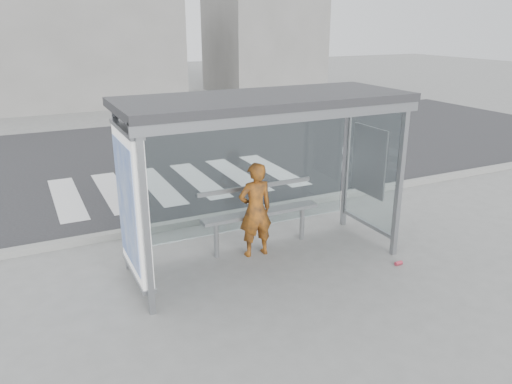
% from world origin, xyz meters
% --- Properties ---
extents(ground, '(80.00, 80.00, 0.00)m').
position_xyz_m(ground, '(0.00, 0.00, 0.00)').
color(ground, slate).
rests_on(ground, ground).
extents(road, '(30.00, 10.00, 0.01)m').
position_xyz_m(road, '(0.00, 7.00, 0.00)').
color(road, '#262628').
rests_on(road, ground).
extents(curb, '(30.00, 0.18, 0.12)m').
position_xyz_m(curb, '(0.00, 1.95, 0.06)').
color(curb, gray).
rests_on(curb, ground).
extents(crosswalk, '(5.55, 3.00, 0.00)m').
position_xyz_m(crosswalk, '(0.00, 4.50, 0.00)').
color(crosswalk, silver).
rests_on(crosswalk, ground).
extents(bus_shelter, '(4.25, 1.65, 2.62)m').
position_xyz_m(bus_shelter, '(-0.37, 0.06, 1.98)').
color(bus_shelter, gray).
rests_on(bus_shelter, ground).
extents(building_center, '(8.00, 5.00, 5.00)m').
position_xyz_m(building_center, '(0.00, 18.00, 2.50)').
color(building_center, slate).
rests_on(building_center, ground).
extents(building_right, '(5.00, 5.00, 7.00)m').
position_xyz_m(building_right, '(9.00, 18.00, 3.50)').
color(building_right, slate).
rests_on(building_right, ground).
extents(person, '(0.58, 0.38, 1.56)m').
position_xyz_m(person, '(-0.03, 0.28, 0.78)').
color(person, orange).
rests_on(person, ground).
extents(bench, '(2.05, 0.33, 1.06)m').
position_xyz_m(bench, '(0.17, 0.50, 0.62)').
color(bench, gray).
rests_on(bench, ground).
extents(soda_can, '(0.12, 0.07, 0.07)m').
position_xyz_m(soda_can, '(1.82, -1.05, 0.03)').
color(soda_can, '#E3425A').
rests_on(soda_can, ground).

